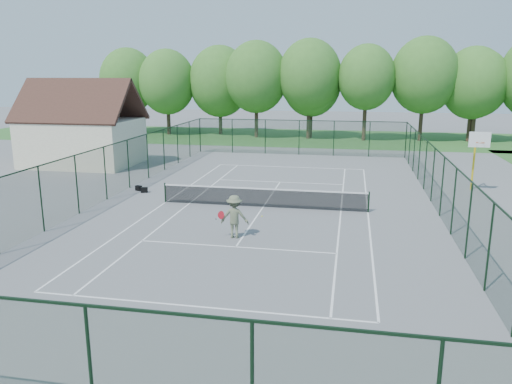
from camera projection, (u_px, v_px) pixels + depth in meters
The scene contains 11 objects.
ground at pixel (263, 207), 26.65m from camera, with size 140.00×140.00×0.00m, color slate.
grass_far at pixel (310, 138), 55.31m from camera, with size 80.00×16.00×0.01m, color #38722F.
court_lines at pixel (263, 207), 26.65m from camera, with size 11.05×23.85×0.01m.
tennis_net at pixel (263, 197), 26.52m from camera, with size 11.08×0.08×1.10m.
fence_enclosure at pixel (263, 179), 26.29m from camera, with size 18.05×36.05×3.02m.
utility_building at pixel (82, 125), 38.41m from camera, with size 8.60×6.27×6.63m.
tree_line_far at pixel (312, 82), 53.92m from camera, with size 39.40×6.40×9.70m.
basketball_goal at pixel (477, 149), 29.60m from camera, with size 1.20×1.43×3.65m.
sports_bag_a at pixel (139, 188), 30.39m from camera, with size 0.38×0.23×0.31m, color black.
sports_bag_b at pixel (144, 190), 29.88m from camera, with size 0.41×0.25×0.32m, color black.
tennis_player at pixel (235, 217), 21.53m from camera, with size 2.04×0.83×1.88m.
Camera 1 is at (4.48, -25.35, 6.98)m, focal length 35.00 mm.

